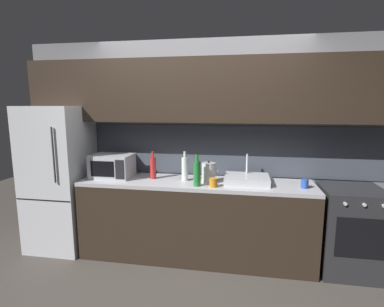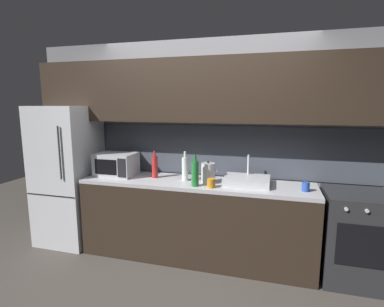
{
  "view_description": "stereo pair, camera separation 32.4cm",
  "coord_description": "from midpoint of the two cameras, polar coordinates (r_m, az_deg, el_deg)",
  "views": [
    {
      "loc": [
        0.51,
        -2.26,
        1.75
      ],
      "look_at": [
        -0.04,
        0.9,
        1.21
      ],
      "focal_mm": 27.59,
      "sensor_mm": 36.0,
      "label": 1
    },
    {
      "loc": [
        0.82,
        -2.19,
        1.75
      ],
      "look_at": [
        -0.04,
        0.9,
        1.21
      ],
      "focal_mm": 27.59,
      "sensor_mm": 36.0,
      "label": 2
    }
  ],
  "objects": [
    {
      "name": "ground_plane",
      "position": [
        2.9,
        -0.93,
        -27.54
      ],
      "size": [
        10.0,
        10.0,
        0.0
      ],
      "primitive_type": "plane",
      "color": "#3D3833"
    },
    {
      "name": "back_wall",
      "position": [
        3.49,
        4.66,
        6.17
      ],
      "size": [
        4.33,
        0.44,
        2.5
      ],
      "color": "slate",
      "rests_on": "ground"
    },
    {
      "name": "counter_run",
      "position": [
        3.44,
        3.43,
        -12.68
      ],
      "size": [
        2.59,
        0.6,
        0.9
      ],
      "color": "black",
      "rests_on": "ground"
    },
    {
      "name": "refrigerator",
      "position": [
        4.0,
        -20.71,
        -3.91
      ],
      "size": [
        0.68,
        0.69,
        1.73
      ],
      "color": "#B7BABF",
      "rests_on": "ground"
    },
    {
      "name": "oven_range",
      "position": [
        3.51,
        31.3,
        -13.63
      ],
      "size": [
        0.6,
        0.62,
        0.9
      ],
      "color": "#232326",
      "rests_on": "ground"
    },
    {
      "name": "microwave",
      "position": [
        3.62,
        -11.97,
        -2.09
      ],
      "size": [
        0.46,
        0.35,
        0.27
      ],
      "color": "#A8AAAF",
      "rests_on": "counter_run"
    },
    {
      "name": "sink_basin",
      "position": [
        3.25,
        13.38,
        -5.14
      ],
      "size": [
        0.48,
        0.38,
        0.3
      ],
      "color": "#ADAFB5",
      "rests_on": "counter_run"
    },
    {
      "name": "kettle",
      "position": [
        3.23,
        6.03,
        -3.79
      ],
      "size": [
        0.19,
        0.15,
        0.24
      ],
      "color": "#B7BABF",
      "rests_on": "counter_run"
    },
    {
      "name": "wine_bottle_red",
      "position": [
        3.44,
        -4.55,
        -2.58
      ],
      "size": [
        0.07,
        0.07,
        0.32
      ],
      "color": "#A82323",
      "rests_on": "counter_run"
    },
    {
      "name": "wine_bottle_clear",
      "position": [
        3.3,
        1.45,
        -2.94
      ],
      "size": [
        0.07,
        0.07,
        0.33
      ],
      "color": "silver",
      "rests_on": "counter_run"
    },
    {
      "name": "wine_bottle_green",
      "position": [
        3.08,
        3.62,
        -3.87
      ],
      "size": [
        0.08,
        0.08,
        0.33
      ],
      "color": "#1E6B2D",
      "rests_on": "counter_run"
    },
    {
      "name": "mug_amber",
      "position": [
        3.07,
        6.77,
        -5.74
      ],
      "size": [
        0.09,
        0.09,
        0.09
      ],
      "primitive_type": "cylinder",
      "color": "#B27019",
      "rests_on": "counter_run"
    },
    {
      "name": "mug_blue",
      "position": [
        3.18,
        23.91,
        -5.94
      ],
      "size": [
        0.07,
        0.07,
        0.09
      ],
      "primitive_type": "cylinder",
      "color": "#234299",
      "rests_on": "counter_run"
    }
  ]
}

